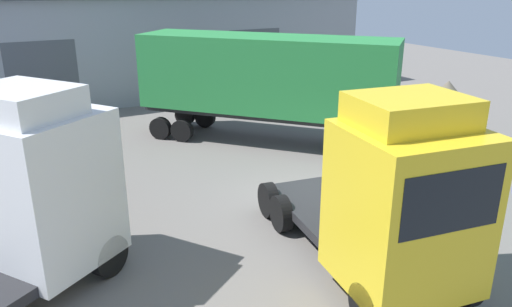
{
  "coord_description": "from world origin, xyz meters",
  "views": [
    {
      "loc": [
        -8.02,
        -11.19,
        6.39
      ],
      "look_at": [
        -1.57,
        0.62,
        1.6
      ],
      "focal_mm": 35.0,
      "sensor_mm": 36.0,
      "label": 1
    }
  ],
  "objects": [
    {
      "name": "container_trailer_green",
      "position": [
        1.6,
        5.7,
        2.68
      ],
      "size": [
        8.56,
        9.18,
        4.24
      ],
      "rotation": [
        0.0,
        0.0,
        -0.84
      ],
      "color": "#28843D",
      "rests_on": "ground_plane"
    },
    {
      "name": "ground_plane",
      "position": [
        0.0,
        0.0,
        0.0
      ],
      "size": [
        60.0,
        60.0,
        0.0
      ],
      "primitive_type": "plane",
      "color": "slate"
    },
    {
      "name": "tractor_unit_yellow",
      "position": [
        -1.11,
        -4.41,
        2.03
      ],
      "size": [
        3.37,
        6.5,
        4.31
      ],
      "rotation": [
        0.0,
        0.0,
        -1.72
      ],
      "color": "yellow",
      "rests_on": "ground_plane"
    },
    {
      "name": "warehouse_building",
      "position": [
        0.0,
        17.43,
        2.82
      ],
      "size": [
        26.23,
        7.37,
        5.62
      ],
      "color": "#93999E",
      "rests_on": "ground_plane"
    },
    {
      "name": "tractor_unit_white",
      "position": [
        -7.72,
        -0.68,
        2.05
      ],
      "size": [
        6.58,
        5.58,
        4.36
      ],
      "rotation": [
        0.0,
        0.0,
        0.59
      ],
      "color": "silver",
      "rests_on": "ground_plane"
    },
    {
      "name": "traffic_cone",
      "position": [
        2.97,
        -0.99,
        0.25
      ],
      "size": [
        0.4,
        0.4,
        0.55
      ],
      "color": "black",
      "rests_on": "ground_plane"
    },
    {
      "name": "gravel_pile",
      "position": [
        10.2,
        4.09,
        0.99
      ],
      "size": [
        3.56,
        3.56,
        1.98
      ],
      "color": "#665B4C",
      "rests_on": "ground_plane"
    }
  ]
}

